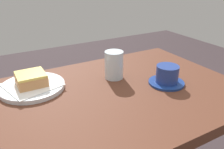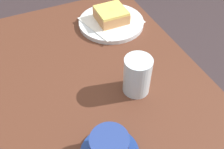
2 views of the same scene
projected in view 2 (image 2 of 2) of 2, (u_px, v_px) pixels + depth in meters
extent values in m
cube|color=#562E1E|center=(95.00, 93.00, 0.74)|extent=(0.95, 0.66, 0.04)
cylinder|color=#472E1D|center=(116.00, 68.00, 1.34)|extent=(0.06, 0.06, 0.72)
cylinder|color=#472E1D|center=(16.00, 101.00, 1.19)|extent=(0.06, 0.06, 0.72)
cylinder|color=white|center=(111.00, 22.00, 0.93)|extent=(0.24, 0.24, 0.02)
cube|color=white|center=(111.00, 20.00, 0.92)|extent=(0.22, 0.22, 0.00)
cube|color=tan|center=(111.00, 16.00, 0.91)|extent=(0.10, 0.10, 0.04)
cube|color=#F4D763|center=(111.00, 10.00, 0.89)|extent=(0.10, 0.10, 0.01)
cylinder|color=tan|center=(111.00, 10.00, 0.89)|extent=(0.02, 0.02, 0.00)
cylinder|color=silver|center=(137.00, 76.00, 0.68)|extent=(0.08, 0.08, 0.11)
cylinder|color=navy|center=(109.00, 147.00, 0.55)|extent=(0.09, 0.09, 0.07)
cylinder|color=black|center=(109.00, 140.00, 0.53)|extent=(0.08, 0.08, 0.00)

